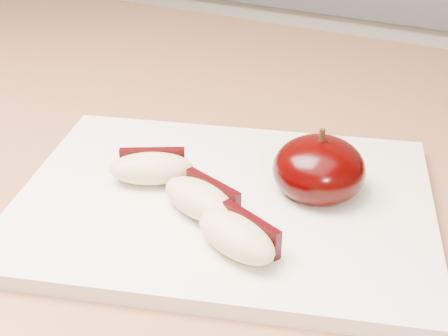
% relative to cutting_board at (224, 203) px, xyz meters
% --- Properties ---
extents(back_cabinet, '(2.40, 0.62, 0.94)m').
position_rel_cutting_board_xyz_m(back_cabinet, '(-0.04, 0.82, -0.44)').
color(back_cabinet, silver).
rests_on(back_cabinet, ground).
extents(cutting_board, '(0.36, 0.30, 0.01)m').
position_rel_cutting_board_xyz_m(cutting_board, '(0.00, 0.00, 0.00)').
color(cutting_board, silver).
rests_on(cutting_board, island_counter).
extents(apple_half, '(0.08, 0.08, 0.06)m').
position_rel_cutting_board_xyz_m(apple_half, '(0.06, 0.04, 0.02)').
color(apple_half, black).
rests_on(apple_half, cutting_board).
extents(apple_wedge_a, '(0.07, 0.06, 0.02)m').
position_rel_cutting_board_xyz_m(apple_wedge_a, '(-0.06, -0.00, 0.02)').
color(apple_wedge_a, '#D7BD88').
rests_on(apple_wedge_a, cutting_board).
extents(apple_wedge_b, '(0.07, 0.05, 0.02)m').
position_rel_cutting_board_xyz_m(apple_wedge_b, '(-0.01, -0.03, 0.02)').
color(apple_wedge_b, '#D7BD88').
rests_on(apple_wedge_b, cutting_board).
extents(apple_wedge_c, '(0.07, 0.05, 0.02)m').
position_rel_cutting_board_xyz_m(apple_wedge_c, '(0.04, -0.05, 0.02)').
color(apple_wedge_c, '#D7BD88').
rests_on(apple_wedge_c, cutting_board).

